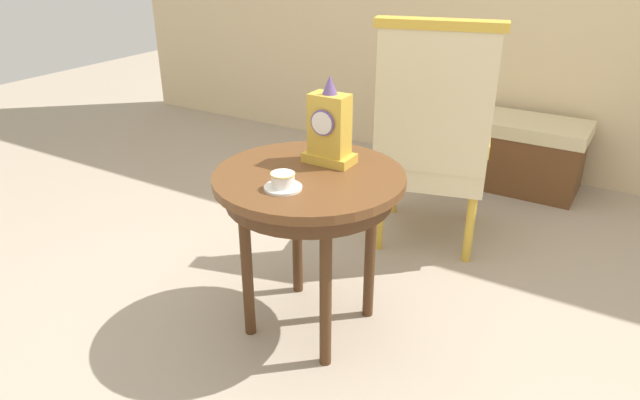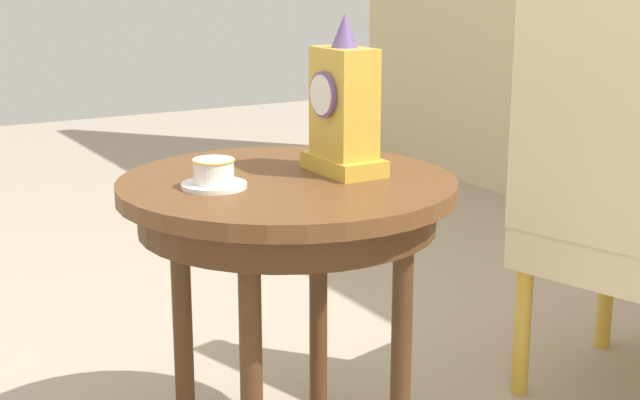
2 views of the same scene
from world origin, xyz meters
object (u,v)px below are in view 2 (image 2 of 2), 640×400
teacup_left (214,175)px  mantel_clock (343,110)px  side_table (288,215)px  armchair (636,182)px

teacup_left → mantel_clock: size_ratio=0.39×
side_table → mantel_clock: size_ratio=2.11×
teacup_left → mantel_clock: mantel_clock is taller
mantel_clock → side_table: bearing=-93.2°
mantel_clock → armchair: size_ratio=0.29×
side_table → armchair: size_ratio=0.62×
teacup_left → mantel_clock: (0.01, 0.30, 0.11)m
side_table → armchair: bearing=80.3°
mantel_clock → armchair: armchair is taller
mantel_clock → teacup_left: bearing=-92.0°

